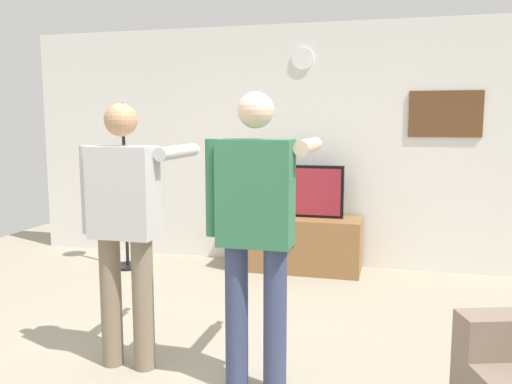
{
  "coord_description": "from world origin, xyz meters",
  "views": [
    {
      "loc": [
        1.14,
        -3.02,
        1.64
      ],
      "look_at": [
        0.04,
        1.2,
        1.05
      ],
      "focal_mm": 37.18,
      "sensor_mm": 36.0,
      "label": 1
    }
  ],
  "objects_px": {
    "floor_lamp": "(124,151)",
    "person_standing_nearer_lamp": "(125,220)",
    "tv_stand": "(296,244)",
    "person_standing_nearer_couch": "(256,224)",
    "wall_clock": "(303,59)",
    "framed_picture": "(445,114)",
    "television": "(297,191)"
  },
  "relations": [
    {
      "from": "wall_clock",
      "to": "tv_stand",
      "type": "bearing_deg",
      "value": -90.0
    },
    {
      "from": "television",
      "to": "framed_picture",
      "type": "relative_size",
      "value": 1.36
    },
    {
      "from": "framed_picture",
      "to": "floor_lamp",
      "type": "height_order",
      "value": "framed_picture"
    },
    {
      "from": "wall_clock",
      "to": "television",
      "type": "bearing_deg",
      "value": -90.0
    },
    {
      "from": "floor_lamp",
      "to": "wall_clock",
      "type": "bearing_deg",
      "value": 19.99
    },
    {
      "from": "tv_stand",
      "to": "television",
      "type": "bearing_deg",
      "value": 90.0
    },
    {
      "from": "framed_picture",
      "to": "person_standing_nearer_lamp",
      "type": "distance_m",
      "value": 3.66
    },
    {
      "from": "floor_lamp",
      "to": "person_standing_nearer_couch",
      "type": "bearing_deg",
      "value": -47.43
    },
    {
      "from": "person_standing_nearer_couch",
      "to": "tv_stand",
      "type": "bearing_deg",
      "value": 95.11
    },
    {
      "from": "wall_clock",
      "to": "framed_picture",
      "type": "bearing_deg",
      "value": 0.19
    },
    {
      "from": "tv_stand",
      "to": "person_standing_nearer_lamp",
      "type": "relative_size",
      "value": 0.8
    },
    {
      "from": "framed_picture",
      "to": "person_standing_nearer_couch",
      "type": "distance_m",
      "value": 3.28
    },
    {
      "from": "framed_picture",
      "to": "floor_lamp",
      "type": "bearing_deg",
      "value": -168.61
    },
    {
      "from": "tv_stand",
      "to": "television",
      "type": "height_order",
      "value": "television"
    },
    {
      "from": "television",
      "to": "person_standing_nearer_couch",
      "type": "bearing_deg",
      "value": -84.98
    },
    {
      "from": "floor_lamp",
      "to": "person_standing_nearer_lamp",
      "type": "height_order",
      "value": "floor_lamp"
    },
    {
      "from": "framed_picture",
      "to": "person_standing_nearer_lamp",
      "type": "height_order",
      "value": "framed_picture"
    },
    {
      "from": "tv_stand",
      "to": "television",
      "type": "relative_size",
      "value": 1.4
    },
    {
      "from": "wall_clock",
      "to": "floor_lamp",
      "type": "relative_size",
      "value": 0.13
    },
    {
      "from": "framed_picture",
      "to": "tv_stand",
      "type": "bearing_deg",
      "value": -168.98
    },
    {
      "from": "framed_picture",
      "to": "person_standing_nearer_lamp",
      "type": "relative_size",
      "value": 0.42
    },
    {
      "from": "person_standing_nearer_lamp",
      "to": "person_standing_nearer_couch",
      "type": "relative_size",
      "value": 0.97
    },
    {
      "from": "tv_stand",
      "to": "television",
      "type": "distance_m",
      "value": 0.58
    },
    {
      "from": "tv_stand",
      "to": "person_standing_nearer_lamp",
      "type": "distance_m",
      "value": 2.73
    },
    {
      "from": "tv_stand",
      "to": "framed_picture",
      "type": "relative_size",
      "value": 1.9
    },
    {
      "from": "tv_stand",
      "to": "floor_lamp",
      "type": "xyz_separation_m",
      "value": [
        -1.85,
        -0.38,
        1.02
      ]
    },
    {
      "from": "television",
      "to": "person_standing_nearer_lamp",
      "type": "height_order",
      "value": "person_standing_nearer_lamp"
    },
    {
      "from": "floor_lamp",
      "to": "person_standing_nearer_lamp",
      "type": "bearing_deg",
      "value": -61.52
    },
    {
      "from": "wall_clock",
      "to": "person_standing_nearer_lamp",
      "type": "relative_size",
      "value": 0.14
    },
    {
      "from": "wall_clock",
      "to": "person_standing_nearer_couch",
      "type": "xyz_separation_m",
      "value": [
        0.24,
        -2.94,
        -1.28
      ]
    },
    {
      "from": "wall_clock",
      "to": "framed_picture",
      "type": "height_order",
      "value": "wall_clock"
    },
    {
      "from": "tv_stand",
      "to": "person_standing_nearer_couch",
      "type": "distance_m",
      "value": 2.76
    }
  ]
}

